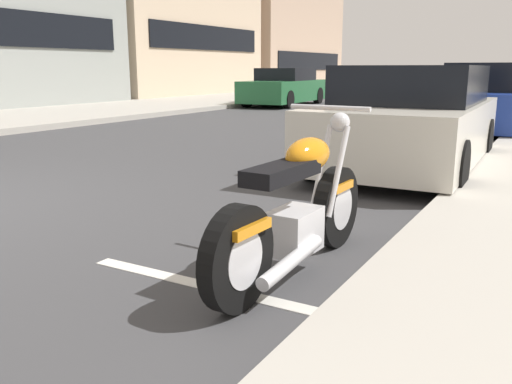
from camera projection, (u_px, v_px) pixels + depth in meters
The scene contains 7 objects.
sidewalk_far_curb at pixel (152, 106), 18.81m from camera, with size 120.00×5.00×0.14m, color #ADA89E.
parking_stall_stripe at pixel (229, 291), 3.40m from camera, with size 0.12×2.20×0.01m, color silver.
parked_motorcycle at pixel (297, 212), 3.64m from camera, with size 2.01×0.62×1.11m.
parked_car_mid_block at pixel (410, 120), 7.41m from camera, with size 4.21×1.98×1.41m.
parked_car_far_down_curb at pixel (489, 100), 11.61m from camera, with size 4.12×2.00×1.47m.
car_opposite_curb at pixel (285, 88), 20.09m from camera, with size 4.68×2.05×1.36m.
townhouse_near_left at pixel (242, 28), 37.19m from camera, with size 11.03×10.59×8.11m.
Camera 1 is at (-2.67, -5.62, 1.38)m, focal length 37.86 mm.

